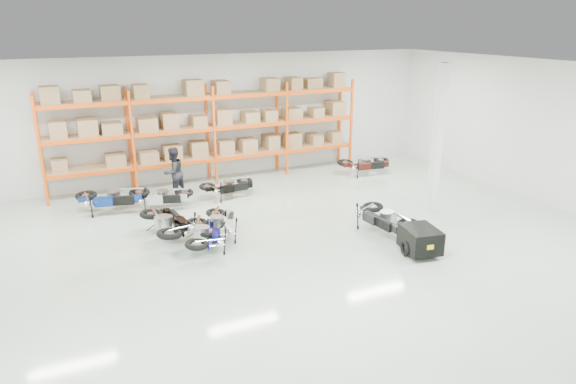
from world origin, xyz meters
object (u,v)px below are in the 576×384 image
moto_back_b (161,193)px  moto_back_c (228,183)px  person_back (173,172)px  trailer (420,239)px  moto_back_a (112,194)px  moto_silver_left (220,219)px  moto_touring_right (384,213)px  moto_back_d (366,161)px  moto_black_far_left (168,218)px  moto_blue_centre (205,229)px

moto_back_b → moto_back_c: 2.27m
moto_back_c → person_back: person_back is taller
trailer → moto_back_a: (-6.64, 6.47, 0.17)m
moto_silver_left → moto_back_b: (-0.99, 2.92, -0.00)m
moto_touring_right → moto_back_c: 5.54m
trailer → moto_silver_left: bearing=153.1°
moto_touring_right → person_back: size_ratio=1.09×
moto_touring_right → moto_back_d: moto_touring_right is taller
moto_black_far_left → moto_back_c: moto_black_far_left is taller
moto_black_far_left → trailer: size_ratio=1.12×
moto_back_d → moto_back_c: bearing=103.9°
moto_black_far_left → moto_blue_centre: bearing=120.0°
person_back → moto_back_c: bearing=121.5°
person_back → moto_silver_left: bearing=63.7°
moto_back_c → moto_back_d: moto_back_d is taller
moto_silver_left → moto_back_c: bearing=-88.0°
trailer → moto_back_b: moto_back_b is taller
moto_blue_centre → moto_silver_left: 0.81m
moto_blue_centre → moto_back_b: 3.51m
moto_blue_centre → moto_back_a: moto_back_a is taller
moto_back_b → person_back: 1.25m
moto_black_far_left → moto_back_a: bearing=-73.9°
moto_black_far_left → moto_back_b: 2.49m
moto_blue_centre → moto_back_d: 8.49m
trailer → moto_black_far_left: bearing=156.9°
moto_blue_centre → trailer: bearing=166.8°
moto_back_a → moto_back_d: size_ratio=1.07×
moto_touring_right → moto_blue_centre: bearing=163.5°
moto_back_b → moto_back_d: 7.90m
moto_silver_left → moto_back_d: moto_back_d is taller
moto_black_far_left → trailer: bearing=141.0°
moto_blue_centre → person_back: size_ratio=1.03×
moto_blue_centre → moto_back_d: size_ratio=0.97×
moto_black_far_left → moto_back_d: (8.20, 3.02, -0.04)m
person_back → moto_back_a: bearing=-14.0°
moto_back_c → person_back: size_ratio=0.96×
moto_black_far_left → moto_touring_right: moto_black_far_left is taller
moto_back_d → moto_blue_centre: bearing=128.6°
moto_back_c → moto_back_d: size_ratio=0.91×
moto_silver_left → moto_back_a: moto_back_a is taller
moto_back_b → moto_back_d: (7.88, 0.55, 0.04)m
moto_touring_right → moto_back_d: (2.68, 5.06, -0.01)m
moto_back_a → moto_blue_centre: bearing=-139.9°
person_back → moto_back_d: bearing=144.8°
moto_blue_centre → moto_back_c: moto_blue_centre is taller
moto_black_far_left → moto_back_c: bearing=-139.6°
moto_blue_centre → moto_touring_right: moto_touring_right is taller
moto_back_a → person_back: 2.19m
trailer → moto_back_b: bearing=140.7°
moto_back_b → moto_back_d: moto_back_d is taller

